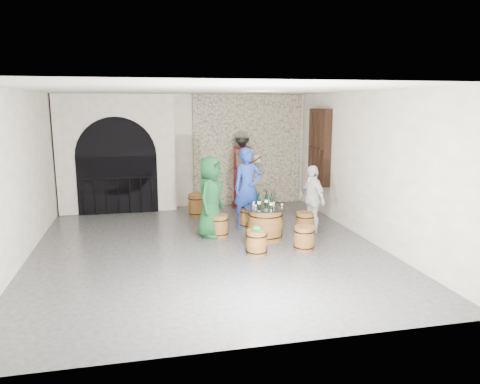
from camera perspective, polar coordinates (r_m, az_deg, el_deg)
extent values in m
plane|color=#303033|center=(9.50, -4.09, -6.98)|extent=(8.00, 8.00, 0.00)
plane|color=silver|center=(13.07, -6.78, 5.11)|extent=(8.00, 0.00, 8.00)
plane|color=silver|center=(5.28, 2.11, -3.63)|extent=(8.00, 0.00, 8.00)
plane|color=silver|center=(9.31, -26.08, 1.66)|extent=(0.00, 8.00, 8.00)
plane|color=silver|center=(10.23, 15.58, 3.14)|extent=(0.00, 8.00, 8.00)
plane|color=beige|center=(9.04, -4.37, 12.69)|extent=(8.00, 8.00, 0.00)
cube|color=#B3A98E|center=(13.31, 1.00, 5.29)|extent=(3.20, 0.12, 3.18)
cube|color=silver|center=(12.78, -15.20, 4.66)|extent=(3.10, 0.50, 3.18)
cube|color=black|center=(12.63, -15.07, 0.82)|extent=(2.10, 0.03, 1.55)
cylinder|color=black|center=(12.52, -15.24, 4.31)|extent=(2.10, 0.03, 2.10)
cylinder|color=black|center=(12.53, -15.12, 1.69)|extent=(1.79, 0.04, 0.04)
cylinder|color=black|center=(12.69, -19.04, -0.67)|extent=(0.02, 0.02, 0.98)
cylinder|color=black|center=(12.66, -17.70, -0.62)|extent=(0.02, 0.02, 0.98)
cylinder|color=black|center=(12.63, -16.36, -0.57)|extent=(0.02, 0.02, 0.98)
cylinder|color=black|center=(12.62, -15.01, -0.51)|extent=(0.02, 0.02, 0.98)
cylinder|color=black|center=(12.60, -13.66, -0.45)|extent=(0.02, 0.02, 0.98)
cylinder|color=black|center=(12.60, -12.31, -0.40)|extent=(0.02, 0.02, 0.98)
cylinder|color=black|center=(12.60, -10.96, -0.34)|extent=(0.02, 0.02, 0.98)
cube|color=black|center=(12.32, 9.94, 5.60)|extent=(0.20, 1.10, 2.00)
cube|color=black|center=(12.30, 9.73, 5.60)|extent=(0.06, 0.88, 1.76)
cube|color=black|center=(12.31, 9.86, 5.60)|extent=(0.22, 0.92, 0.06)
cube|color=black|center=(12.05, 10.38, 5.46)|extent=(0.22, 0.06, 1.80)
cube|color=black|center=(12.31, 9.86, 5.60)|extent=(0.22, 0.06, 1.80)
cube|color=black|center=(12.58, 9.36, 5.73)|extent=(0.22, 0.06, 1.80)
cylinder|color=brown|center=(9.96, 3.21, -4.09)|extent=(0.71, 0.71, 0.67)
cylinder|color=brown|center=(9.96, 3.21, -4.09)|extent=(0.76, 0.76, 0.15)
torus|color=black|center=(10.03, 3.20, -5.35)|extent=(0.76, 0.76, 0.02)
torus|color=black|center=(9.91, 3.22, -2.81)|extent=(0.76, 0.76, 0.02)
cylinder|color=brown|center=(9.88, 3.23, -2.14)|extent=(0.73, 0.73, 0.02)
cylinder|color=black|center=(9.87, 3.23, -2.00)|extent=(0.93, 0.93, 0.01)
cylinder|color=brown|center=(10.20, -2.64, -4.30)|extent=(0.39, 0.39, 0.48)
cylinder|color=brown|center=(10.20, -2.64, -4.30)|extent=(0.42, 0.42, 0.10)
torus|color=black|center=(10.25, -2.63, -5.17)|extent=(0.43, 0.43, 0.02)
torus|color=black|center=(10.16, -2.64, -3.42)|extent=(0.43, 0.43, 0.02)
cylinder|color=brown|center=(10.14, -2.65, -2.95)|extent=(0.40, 0.40, 0.02)
cylinder|color=brown|center=(10.93, 1.00, -3.25)|extent=(0.39, 0.39, 0.48)
cylinder|color=brown|center=(10.93, 1.00, -3.25)|extent=(0.42, 0.42, 0.10)
torus|color=black|center=(10.97, 1.00, -4.07)|extent=(0.43, 0.43, 0.02)
torus|color=black|center=(10.89, 1.01, -2.42)|extent=(0.43, 0.43, 0.02)
cylinder|color=brown|center=(10.87, 1.01, -1.98)|extent=(0.40, 0.40, 0.02)
cylinder|color=brown|center=(10.54, 8.13, -3.89)|extent=(0.39, 0.39, 0.48)
cylinder|color=brown|center=(10.54, 8.13, -3.89)|extent=(0.42, 0.42, 0.10)
torus|color=black|center=(10.59, 8.11, -4.74)|extent=(0.43, 0.43, 0.02)
torus|color=black|center=(10.50, 8.15, -3.04)|extent=(0.43, 0.43, 0.02)
cylinder|color=brown|center=(10.48, 8.17, -2.58)|extent=(0.40, 0.40, 0.02)
cylinder|color=brown|center=(9.36, 8.04, -5.82)|extent=(0.39, 0.39, 0.48)
cylinder|color=brown|center=(9.36, 8.04, -5.82)|extent=(0.42, 0.42, 0.10)
torus|color=black|center=(9.41, 8.02, -6.76)|extent=(0.43, 0.43, 0.02)
torus|color=black|center=(9.31, 8.07, -4.87)|extent=(0.43, 0.43, 0.02)
cylinder|color=brown|center=(9.29, 8.08, -4.36)|extent=(0.40, 0.40, 0.02)
cylinder|color=brown|center=(9.00, 2.10, -6.41)|extent=(0.39, 0.39, 0.48)
cylinder|color=brown|center=(9.00, 2.10, -6.41)|extent=(0.42, 0.42, 0.10)
torus|color=black|center=(9.05, 2.09, -7.38)|extent=(0.43, 0.43, 0.02)
torus|color=black|center=(8.95, 2.11, -5.42)|extent=(0.43, 0.43, 0.02)
cylinder|color=brown|center=(8.93, 2.11, -4.89)|extent=(0.40, 0.40, 0.02)
ellipsoid|color=#0C8B36|center=(8.92, 2.11, -4.59)|extent=(0.18, 0.18, 0.10)
cylinder|color=#0C8B36|center=(8.92, 2.66, -4.83)|extent=(0.12, 0.12, 0.01)
imported|color=#124120|center=(10.10, -3.75, -0.58)|extent=(0.96, 1.06, 1.81)
imported|color=navy|center=(10.79, 0.98, 0.50)|extent=(0.75, 0.53, 1.92)
imported|color=silver|center=(10.52, 9.00, -0.90)|extent=(0.57, 0.98, 1.57)
cylinder|color=black|center=(9.89, 2.40, -1.27)|extent=(0.07, 0.07, 0.22)
cylinder|color=white|center=(9.89, 2.40, -1.32)|extent=(0.08, 0.08, 0.06)
cone|color=black|center=(9.87, 2.40, -0.56)|extent=(0.07, 0.07, 0.05)
cylinder|color=black|center=(9.85, 2.41, -0.24)|extent=(0.03, 0.03, 0.07)
cylinder|color=black|center=(9.78, 3.95, -1.43)|extent=(0.07, 0.07, 0.22)
cylinder|color=white|center=(9.78, 3.95, -1.48)|extent=(0.08, 0.08, 0.06)
cone|color=black|center=(9.75, 3.96, -0.71)|extent=(0.07, 0.07, 0.05)
cylinder|color=black|center=(9.74, 3.97, -0.39)|extent=(0.03, 0.03, 0.07)
cylinder|color=black|center=(10.05, 3.32, -1.07)|extent=(0.07, 0.07, 0.22)
cylinder|color=white|center=(10.05, 3.32, -1.13)|extent=(0.08, 0.08, 0.06)
cone|color=black|center=(10.03, 3.33, -0.38)|extent=(0.07, 0.07, 0.05)
cylinder|color=black|center=(10.02, 3.33, -0.07)|extent=(0.03, 0.03, 0.07)
cylinder|color=brown|center=(12.05, -5.49, -1.70)|extent=(0.41, 0.41, 0.58)
cylinder|color=brown|center=(12.05, -5.49, -1.70)|extent=(0.44, 0.44, 0.13)
torus|color=black|center=(12.09, -5.47, -2.60)|extent=(0.45, 0.45, 0.02)
torus|color=black|center=(12.01, -5.51, -0.79)|extent=(0.45, 0.45, 0.02)
cylinder|color=brown|center=(11.99, -5.51, -0.31)|extent=(0.42, 0.42, 0.02)
cube|color=#470B0C|center=(13.14, 0.28, -1.63)|extent=(0.60, 0.51, 0.10)
cube|color=#470B0C|center=(12.95, 0.29, 2.76)|extent=(0.53, 0.38, 0.13)
cube|color=#470B0C|center=(12.87, 0.29, 5.52)|extent=(0.50, 0.20, 0.07)
cylinder|color=black|center=(13.02, 0.28, 0.84)|extent=(0.06, 0.06, 1.05)
cylinder|color=black|center=(12.85, 0.29, 6.59)|extent=(0.40, 0.40, 0.09)
cone|color=black|center=(12.86, 0.29, 6.03)|extent=(0.40, 0.40, 0.21)
cube|color=#470B0C|center=(12.96, -0.64, 1.97)|extent=(0.08, 0.08, 1.67)
cube|color=#470B0C|center=(12.99, 1.20, 1.99)|extent=(0.08, 0.08, 1.67)
cylinder|color=#470B0C|center=(12.90, 1.69, 3.80)|extent=(0.45, 0.10, 0.33)
cube|color=silver|center=(13.32, 2.13, 4.21)|extent=(0.18, 0.10, 0.22)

